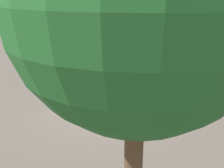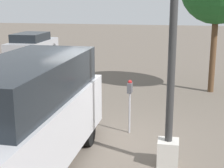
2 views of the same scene
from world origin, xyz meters
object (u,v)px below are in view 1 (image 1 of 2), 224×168
object	(u,v)px
fire_hydrant	(52,74)
lamp_post	(56,50)
parking_meter_far	(43,53)
parked_van	(113,61)
parking_meter_near	(109,90)
street_tree	(138,4)

from	to	relation	value
fire_hydrant	lamp_post	bearing A→B (deg)	164.29
parking_meter_far	lamp_post	size ratio (longest dim) A/B	0.23
parking_meter_far	fire_hydrant	bearing A→B (deg)	179.29
lamp_post	parking_meter_far	bearing A→B (deg)	-12.33
lamp_post	fire_hydrant	world-z (taller)	lamp_post
lamp_post	parked_van	size ratio (longest dim) A/B	1.25
parking_meter_far	parked_van	distance (m)	4.00
parking_meter_near	fire_hydrant	world-z (taller)	parking_meter_near
parking_meter_far	street_tree	bearing A→B (deg)	171.05
lamp_post	street_tree	distance (m)	6.72
parking_meter_far	parked_van	size ratio (longest dim) A/B	0.29
parking_meter_far	lamp_post	xyz separation A→B (m)	(-4.49, 0.98, 1.02)
street_tree	fire_hydrant	bearing A→B (deg)	-13.49
parked_van	fire_hydrant	size ratio (longest dim) A/B	6.67
parking_meter_far	street_tree	distance (m)	11.43
fire_hydrant	parking_meter_near	bearing A→B (deg)	-177.92
parking_meter_near	parked_van	bearing A→B (deg)	-30.03
street_tree	parking_meter_far	bearing A→B (deg)	-12.35
parking_meter_near	lamp_post	size ratio (longest dim) A/B	0.22
lamp_post	parked_van	xyz separation A→B (m)	(0.91, -2.74, -0.90)
parked_van	lamp_post	bearing A→B (deg)	108.99
parked_van	parking_meter_far	bearing A→B (deg)	26.75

